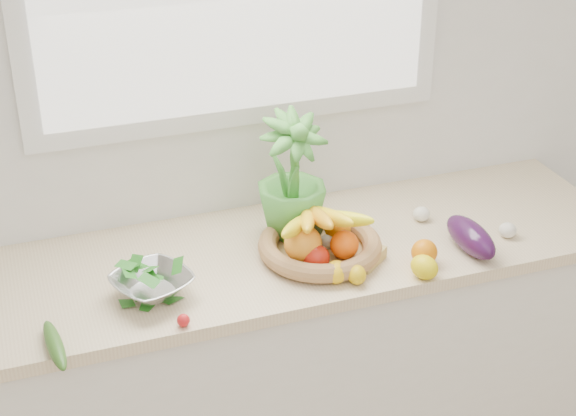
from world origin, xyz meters
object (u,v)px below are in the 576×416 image
object	(u,v)px
apple	(316,258)
eggplant	(471,237)
potted_herb	(292,175)
cucumber	(55,345)
fruit_basket	(319,239)
colander_with_spinach	(152,279)

from	to	relation	value
apple	eggplant	bearing A→B (deg)	-6.39
potted_herb	cucumber	bearing A→B (deg)	-155.33
apple	potted_herb	size ratio (longest dim) A/B	0.21
fruit_basket	apple	bearing A→B (deg)	-116.90
colander_with_spinach	eggplant	bearing A→B (deg)	-4.44
cucumber	potted_herb	xyz separation A→B (m)	(0.75, 0.35, 0.19)
eggplant	potted_herb	bearing A→B (deg)	151.50
apple	potted_herb	world-z (taller)	potted_herb
eggplant	fruit_basket	world-z (taller)	fruit_basket
potted_herb	eggplant	bearing A→B (deg)	-28.50
apple	cucumber	xyz separation A→B (m)	(-0.76, -0.14, -0.02)
eggplant	apple	bearing A→B (deg)	173.61
eggplant	colander_with_spinach	distance (m)	0.95
apple	cucumber	world-z (taller)	apple
fruit_basket	colander_with_spinach	distance (m)	0.51
eggplant	potted_herb	xyz separation A→B (m)	(-0.47, 0.26, 0.16)
potted_herb	fruit_basket	size ratio (longest dim) A/B	0.99
potted_herb	fruit_basket	distance (m)	0.21
apple	colander_with_spinach	xyz separation A→B (m)	(-0.47, 0.02, 0.02)
apple	colander_with_spinach	world-z (taller)	colander_with_spinach
eggplant	colander_with_spinach	xyz separation A→B (m)	(-0.95, 0.07, 0.01)
potted_herb	apple	bearing A→B (deg)	-89.51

